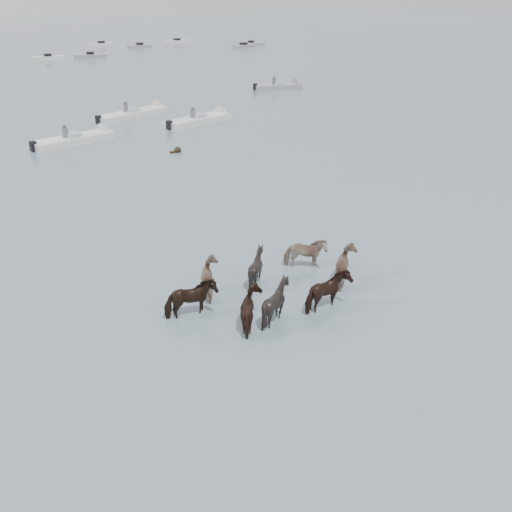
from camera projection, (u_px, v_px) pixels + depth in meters
ground at (209, 321)px, 16.63m from camera, size 400.00×400.00×0.00m
pony_herd at (274, 284)px, 17.65m from camera, size 7.08×3.91×1.38m
swimming_pony at (177, 151)px, 33.82m from camera, size 0.72×0.44×0.44m
motorboat_b at (84, 138)px, 36.12m from camera, size 6.01×2.92×1.92m
motorboat_c at (140, 113)px, 43.48m from camera, size 6.78×3.65×1.92m
motorboat_d at (206, 119)px, 41.48m from camera, size 6.11×3.05×1.92m
motorboat_e at (284, 86)px, 55.38m from camera, size 5.43×2.74×1.92m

